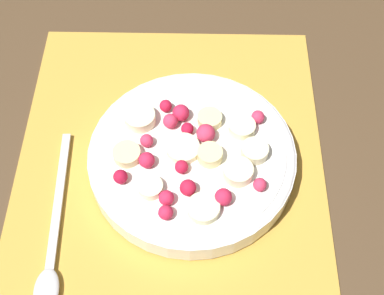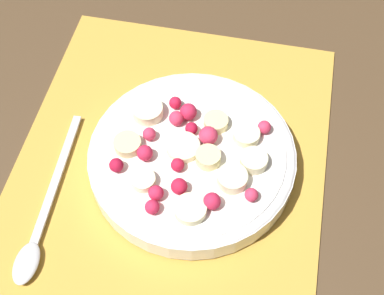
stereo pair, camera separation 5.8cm
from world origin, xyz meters
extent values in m
plane|color=#4C3823|center=(0.00, 0.00, 0.00)|extent=(3.00, 3.00, 0.00)
cube|color=gold|center=(0.00, 0.00, 0.00)|extent=(0.44, 0.35, 0.01)
cylinder|color=white|center=(-0.01, 0.02, 0.02)|extent=(0.23, 0.23, 0.03)
torus|color=white|center=(-0.01, 0.02, 0.03)|extent=(0.23, 0.23, 0.01)
cylinder|color=white|center=(-0.01, 0.02, 0.03)|extent=(0.21, 0.21, 0.00)
cylinder|color=#F4EAB7|center=(-0.01, 0.02, 0.04)|extent=(0.05, 0.05, 0.01)
cylinder|color=#F4EAB7|center=(-0.05, -0.03, 0.04)|extent=(0.05, 0.05, 0.01)
cylinder|color=beige|center=(0.00, -0.05, 0.04)|extent=(0.04, 0.04, 0.01)
cylinder|color=#F4EAB7|center=(-0.04, 0.08, 0.04)|extent=(0.04, 0.04, 0.01)
cylinder|color=beige|center=(-0.05, 0.04, 0.04)|extent=(0.04, 0.04, 0.01)
cylinder|color=#F4EAB7|center=(0.06, 0.04, 0.04)|extent=(0.04, 0.04, 0.01)
cylinder|color=#F4EAB7|center=(0.04, -0.02, 0.04)|extent=(0.04, 0.04, 0.01)
cylinder|color=#F4EAB7|center=(0.02, 0.07, 0.04)|extent=(0.04, 0.04, 0.01)
cylinder|color=#F4EAB7|center=(-0.01, 0.09, 0.04)|extent=(0.04, 0.04, 0.01)
cylinder|color=beige|center=(0.00, 0.04, 0.04)|extent=(0.04, 0.04, 0.01)
sphere|color=#DB3356|center=(-0.04, 0.00, 0.04)|extent=(0.02, 0.02, 0.02)
sphere|color=#D12347|center=(0.01, -0.02, 0.04)|extent=(0.02, 0.02, 0.02)
sphere|color=#B21433|center=(-0.03, 0.02, 0.04)|extent=(0.01, 0.01, 0.01)
sphere|color=#D12347|center=(0.07, 0.00, 0.04)|extent=(0.02, 0.02, 0.02)
sphere|color=#DB3356|center=(-0.03, 0.04, 0.04)|extent=(0.02, 0.02, 0.02)
sphere|color=red|center=(-0.07, -0.01, 0.04)|extent=(0.01, 0.01, 0.01)
sphere|color=red|center=(0.04, 0.02, 0.04)|extent=(0.02, 0.02, 0.02)
sphere|color=#D12347|center=(0.05, 0.00, 0.04)|extent=(0.02, 0.02, 0.02)
sphere|color=#DB3356|center=(-0.05, 0.10, 0.04)|extent=(0.02, 0.02, 0.02)
sphere|color=#D12347|center=(-0.05, 0.01, 0.04)|extent=(0.02, 0.02, 0.02)
sphere|color=#B21433|center=(0.03, -0.05, 0.04)|extent=(0.02, 0.02, 0.02)
sphere|color=red|center=(0.02, 0.01, 0.04)|extent=(0.01, 0.01, 0.01)
sphere|color=#D12347|center=(0.05, 0.06, 0.04)|extent=(0.02, 0.02, 0.02)
sphere|color=#DB3356|center=(-0.02, -0.02, 0.04)|extent=(0.01, 0.01, 0.01)
sphere|color=#DB3356|center=(0.04, 0.10, 0.04)|extent=(0.01, 0.01, 0.01)
cube|color=silver|center=(0.04, -0.12, 0.01)|extent=(0.17, 0.02, 0.00)
ellipsoid|color=silver|center=(0.14, -0.12, 0.01)|extent=(0.05, 0.03, 0.01)
camera|label=1|loc=(0.31, 0.03, 0.52)|focal=50.00mm
camera|label=2|loc=(0.30, 0.09, 0.52)|focal=50.00mm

